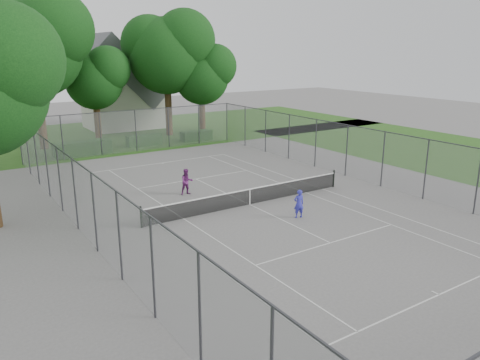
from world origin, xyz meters
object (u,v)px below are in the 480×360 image
tennis_net (250,196)px  girl_player (299,204)px  house (125,90)px  woman_player (187,182)px

tennis_net → girl_player: (0.95, -3.06, 0.24)m
tennis_net → girl_player: 3.21m
house → woman_player: bearing=-102.5°
tennis_net → house: 30.15m
tennis_net → woman_player: size_ratio=8.19×
tennis_net → girl_player: size_ratio=8.62×
girl_player → woman_player: size_ratio=0.95×
house → woman_player: size_ratio=6.39×
house → girl_player: bearing=-94.9°
tennis_net → woman_player: woman_player is taller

